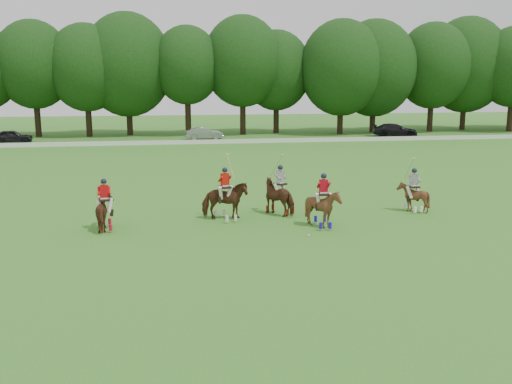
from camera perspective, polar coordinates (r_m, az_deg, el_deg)
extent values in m
plane|color=#387321|center=(22.30, -0.40, -5.64)|extent=(180.00, 180.00, 0.00)
cylinder|color=black|center=(71.51, -21.02, 7.16)|extent=(0.70, 0.70, 4.98)
ellipsoid|color=black|center=(71.43, -21.34, 11.79)|extent=(8.80, 8.80, 10.12)
cylinder|color=black|center=(70.19, -16.40, 7.25)|extent=(0.70, 0.70, 4.64)
ellipsoid|color=black|center=(70.09, -16.65, 11.84)|extent=(8.80, 8.80, 10.13)
cylinder|color=black|center=(70.83, -12.53, 7.33)|extent=(0.70, 0.70, 4.31)
ellipsoid|color=black|center=(70.73, -12.75, 12.31)|extent=(10.67, 10.67, 12.27)
cylinder|color=black|center=(69.28, -6.81, 7.82)|extent=(0.70, 0.70, 5.24)
ellipsoid|color=black|center=(69.20, -6.92, 12.49)|extent=(8.06, 8.06, 9.26)
cylinder|color=black|center=(70.16, -1.33, 7.91)|extent=(0.70, 0.70, 5.19)
ellipsoid|color=black|center=(70.10, -1.35, 12.94)|extent=(9.50, 9.50, 10.92)
cylinder|color=black|center=(72.29, 2.03, 7.72)|extent=(0.70, 0.70, 4.48)
ellipsoid|color=black|center=(72.19, 2.06, 12.05)|extent=(8.60, 8.60, 9.89)
cylinder|color=black|center=(71.50, 8.41, 7.46)|extent=(0.70, 0.70, 4.21)
ellipsoid|color=black|center=(71.38, 8.55, 12.19)|extent=(10.11, 10.11, 11.63)
cylinder|color=black|center=(74.33, 11.58, 7.43)|extent=(0.70, 0.70, 4.07)
ellipsoid|color=black|center=(74.22, 11.76, 12.03)|extent=(10.46, 10.46, 12.03)
cylinder|color=black|center=(77.69, 17.04, 7.59)|extent=(0.70, 0.70, 4.79)
ellipsoid|color=black|center=(77.61, 17.29, 11.97)|extent=(9.47, 9.47, 10.89)
cylinder|color=black|center=(81.60, 19.99, 7.43)|extent=(0.70, 0.70, 4.44)
ellipsoid|color=black|center=(81.52, 20.29, 11.84)|extent=(10.84, 10.84, 12.47)
cylinder|color=black|center=(81.39, 24.08, 7.28)|extent=(0.70, 0.70, 4.86)
cube|color=white|center=(59.51, -6.24, 5.00)|extent=(120.00, 0.10, 0.44)
imported|color=black|center=(65.69, -23.19, 5.15)|extent=(4.23, 2.23, 1.37)
imported|color=gray|center=(64.03, -5.20, 5.85)|extent=(4.22, 1.76, 1.36)
imported|color=black|center=(69.43, 13.73, 6.04)|extent=(5.52, 3.24, 1.50)
imported|color=#4B2614|center=(25.70, -14.85, -1.98)|extent=(1.04, 1.92, 1.55)
cube|color=black|center=(25.58, -14.91, -0.74)|extent=(0.50, 0.61, 0.08)
cylinder|color=tan|center=(25.59, -15.57, -0.95)|extent=(0.05, 0.21, 1.29)
imported|color=#4B2614|center=(26.60, -3.11, -0.91)|extent=(2.18, 2.01, 1.80)
cube|color=black|center=(26.47, -3.12, 0.50)|extent=(0.59, 0.67, 0.08)
cylinder|color=tan|center=(26.44, -2.55, 2.51)|extent=(0.27, 0.74, 1.08)
imported|color=#4B2614|center=(25.47, 6.72, -1.60)|extent=(1.54, 1.69, 1.73)
cube|color=black|center=(25.34, 6.75, -0.19)|extent=(0.49, 0.60, 0.08)
cylinder|color=tan|center=(25.41, 7.41, -0.36)|extent=(0.05, 0.21, 1.29)
imported|color=#4B2614|center=(27.77, 2.42, -0.48)|extent=(2.01, 2.18, 1.73)
cube|color=black|center=(27.65, 2.43, 0.82)|extent=(0.69, 0.71, 0.08)
cylinder|color=tan|center=(27.27, 2.05, 2.64)|extent=(0.51, 0.62, 1.08)
imported|color=#4B2614|center=(29.39, 15.43, -0.50)|extent=(1.31, 1.44, 1.46)
cube|color=black|center=(29.29, 15.48, 0.52)|extent=(0.50, 0.60, 0.08)
cylinder|color=tan|center=(28.99, 15.07, 2.29)|extent=(0.11, 0.77, 1.08)
sphere|color=white|center=(24.02, 5.28, -4.35)|extent=(0.09, 0.09, 0.09)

